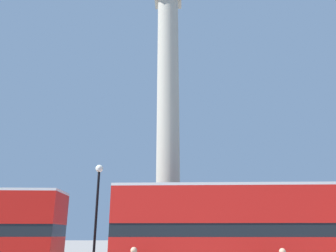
# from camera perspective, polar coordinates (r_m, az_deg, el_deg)

# --- Properties ---
(monument_column) EXTENTS (6.10, 6.10, 22.14)m
(monument_column) POSITION_cam_1_polar(r_m,az_deg,el_deg) (22.14, 0.00, -8.00)
(monument_column) COLOR #A39E8E
(monument_column) RESTS_ON ground_plane
(bus_c) EXTENTS (10.02, 2.86, 4.35)m
(bus_c) POSITION_cam_1_polar(r_m,az_deg,el_deg) (15.47, 10.11, -17.45)
(bus_c) COLOR red
(bus_c) RESTS_ON ground_plane
(equestrian_statue) EXTENTS (4.11, 3.48, 5.48)m
(equestrian_statue) POSITION_cam_1_polar(r_m,az_deg,el_deg) (27.34, 25.14, -18.30)
(equestrian_statue) COLOR #A39E8E
(equestrian_statue) RESTS_ON ground_plane
(street_lamp) EXTENTS (0.43, 0.43, 6.00)m
(street_lamp) POSITION_cam_1_polar(r_m,az_deg,el_deg) (18.90, -12.36, -14.43)
(street_lamp) COLOR black
(street_lamp) RESTS_ON ground_plane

